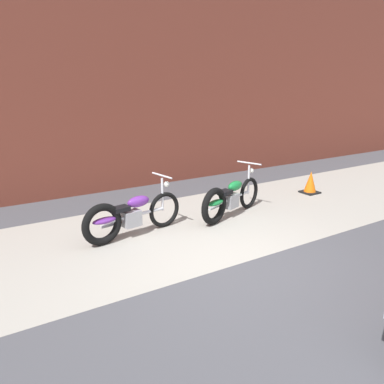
# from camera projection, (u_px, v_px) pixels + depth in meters

# --- Properties ---
(ground_plane) EXTENTS (80.00, 80.00, 0.00)m
(ground_plane) POSITION_uv_depth(u_px,v_px,m) (238.00, 264.00, 5.80)
(ground_plane) COLOR #47474C
(sidewalk_slab) EXTENTS (36.00, 3.50, 0.01)m
(sidewalk_slab) POSITION_uv_depth(u_px,v_px,m) (180.00, 228.00, 7.23)
(sidewalk_slab) COLOR #9E998E
(sidewalk_slab) RESTS_ON ground
(brick_building_wall) EXTENTS (36.00, 0.50, 6.03)m
(brick_building_wall) POSITION_uv_depth(u_px,v_px,m) (106.00, 67.00, 9.22)
(brick_building_wall) COLOR brown
(brick_building_wall) RESTS_ON ground
(motorcycle_purple) EXTENTS (2.00, 0.61, 1.03)m
(motorcycle_purple) POSITION_uv_depth(u_px,v_px,m) (127.00, 216.00, 6.71)
(motorcycle_purple) COLOR black
(motorcycle_purple) RESTS_ON ground
(motorcycle_green) EXTENTS (1.93, 0.87, 1.03)m
(motorcycle_green) POSITION_uv_depth(u_px,v_px,m) (228.00, 199.00, 7.72)
(motorcycle_green) COLOR black
(motorcycle_green) RESTS_ON ground
(traffic_cone) EXTENTS (0.40, 0.40, 0.55)m
(traffic_cone) POSITION_uv_depth(u_px,v_px,m) (310.00, 183.00, 9.50)
(traffic_cone) COLOR orange
(traffic_cone) RESTS_ON ground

